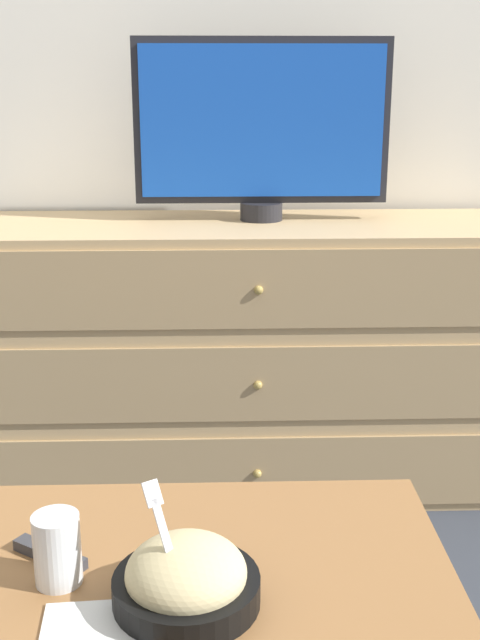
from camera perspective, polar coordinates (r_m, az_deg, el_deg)
The scene contains 9 objects.
ground_plane at distance 2.79m, azimuth -1.78°, elevation -8.33°, with size 12.00×12.00×0.00m, color #383D47.
wall_back at distance 2.56m, azimuth -2.06°, elevation 19.37°, with size 12.00×0.05×2.60m.
dresser at distance 2.39m, azimuth 0.89°, elevation -2.48°, with size 1.63×0.51×0.79m.
tv at distance 2.32m, azimuth 1.49°, elevation 13.65°, with size 0.72×0.12×0.50m.
coffee_table at distance 1.32m, azimuth -5.72°, elevation -19.87°, with size 0.89×0.55×0.47m.
takeout_bowl at distance 1.19m, azimuth -3.99°, elevation -17.93°, with size 0.21×0.21×0.18m.
drink_cup at distance 1.25m, azimuth -12.98°, elevation -15.87°, with size 0.07×0.07×0.11m.
napkin at distance 1.17m, azimuth -10.51°, elevation -21.14°, with size 0.15×0.15×0.00m.
remote_control at distance 1.32m, azimuth -13.49°, elevation -15.89°, with size 0.13×0.10×0.02m.
Camera 1 is at (0.00, -2.53, 1.18)m, focal length 45.00 mm.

